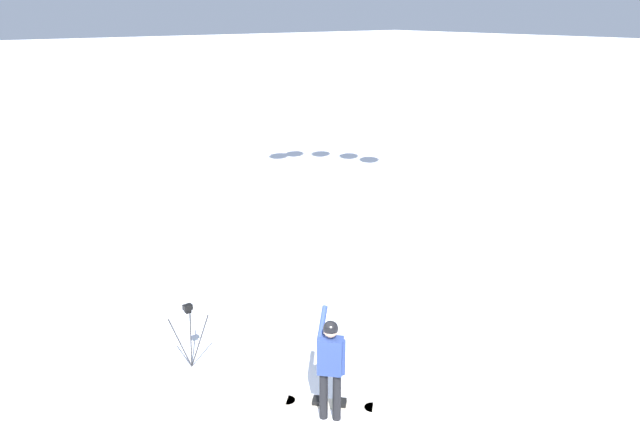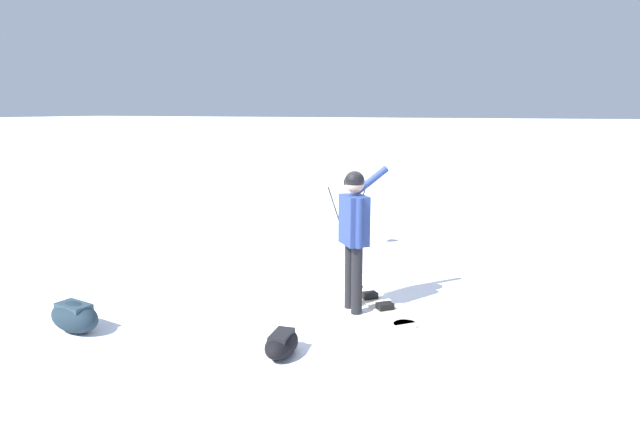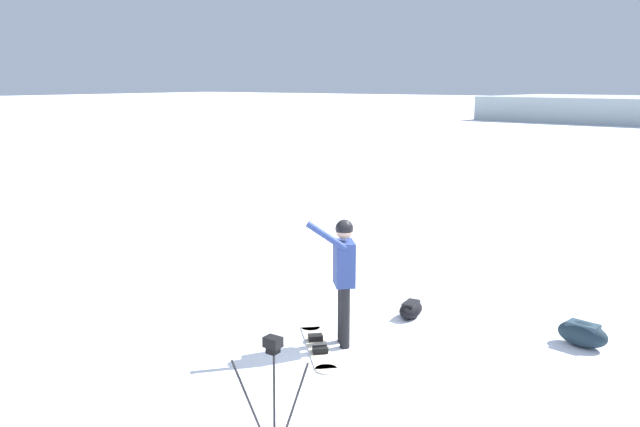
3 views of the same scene
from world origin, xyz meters
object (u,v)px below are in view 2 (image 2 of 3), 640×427
object	(u,v)px
camera_tripod	(349,200)
snowboarder	(355,226)
gear_bag_small	(282,343)
gear_bag_large	(75,316)
snowboard	(377,303)

from	to	relation	value
camera_tripod	snowboarder	bearing A→B (deg)	-159.53
snowboarder	gear_bag_small	world-z (taller)	snowboarder
snowboarder	camera_tripod	world-z (taller)	snowboarder
gear_bag_large	gear_bag_small	bearing A→B (deg)	-82.25
snowboarder	snowboard	size ratio (longest dim) A/B	1.33
camera_tripod	gear_bag_small	distance (m)	4.52
snowboarder	gear_bag_small	bearing A→B (deg)	169.66
snowboard	snowboarder	bearing A→B (deg)	143.18
gear_bag_small	camera_tripod	bearing A→B (deg)	10.25
snowboarder	camera_tripod	bearing A→B (deg)	20.47
camera_tripod	gear_bag_large	bearing A→B (deg)	160.23
camera_tripod	gear_bag_small	bearing A→B (deg)	-169.75
snowboarder	snowboard	distance (m)	1.14
camera_tripod	snowboard	bearing A→B (deg)	-153.29
snowboard	gear_bag_small	xyz separation A→B (m)	(-1.81, 0.50, 0.11)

